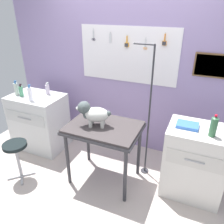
{
  "coord_description": "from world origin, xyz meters",
  "views": [
    {
      "loc": [
        1.04,
        -1.77,
        2.14
      ],
      "look_at": [
        0.09,
        0.44,
        0.97
      ],
      "focal_mm": 35.72,
      "sensor_mm": 36.0,
      "label": 1
    }
  ],
  "objects_px": {
    "grooming_arm": "(148,120)",
    "stool": "(16,151)",
    "dog": "(93,113)",
    "counter_left": "(40,122)",
    "spray_bottle_tall": "(16,89)",
    "grooming_table": "(104,132)",
    "cabinet_right": "(194,161)",
    "soda_bottle": "(214,126)"
  },
  "relations": [
    {
      "from": "cabinet_right",
      "to": "spray_bottle_tall",
      "type": "bearing_deg",
      "value": 179.88
    },
    {
      "from": "grooming_table",
      "to": "counter_left",
      "type": "relative_size",
      "value": 1.01
    },
    {
      "from": "grooming_table",
      "to": "cabinet_right",
      "type": "distance_m",
      "value": 1.13
    },
    {
      "from": "counter_left",
      "to": "grooming_arm",
      "type": "bearing_deg",
      "value": 1.36
    },
    {
      "from": "grooming_table",
      "to": "cabinet_right",
      "type": "height_order",
      "value": "cabinet_right"
    },
    {
      "from": "grooming_arm",
      "to": "stool",
      "type": "bearing_deg",
      "value": -152.69
    },
    {
      "from": "grooming_arm",
      "to": "counter_left",
      "type": "bearing_deg",
      "value": -178.64
    },
    {
      "from": "cabinet_right",
      "to": "spray_bottle_tall",
      "type": "height_order",
      "value": "spray_bottle_tall"
    },
    {
      "from": "grooming_table",
      "to": "spray_bottle_tall",
      "type": "height_order",
      "value": "spray_bottle_tall"
    },
    {
      "from": "grooming_arm",
      "to": "dog",
      "type": "height_order",
      "value": "grooming_arm"
    },
    {
      "from": "counter_left",
      "to": "spray_bottle_tall",
      "type": "bearing_deg",
      "value": -167.01
    },
    {
      "from": "soda_bottle",
      "to": "dog",
      "type": "bearing_deg",
      "value": -172.8
    },
    {
      "from": "grooming_arm",
      "to": "spray_bottle_tall",
      "type": "bearing_deg",
      "value": -176.95
    },
    {
      "from": "grooming_table",
      "to": "counter_left",
      "type": "height_order",
      "value": "counter_left"
    },
    {
      "from": "grooming_table",
      "to": "counter_left",
      "type": "distance_m",
      "value": 1.35
    },
    {
      "from": "grooming_arm",
      "to": "dog",
      "type": "xyz_separation_m",
      "value": [
        -0.58,
        -0.38,
        0.16
      ]
    },
    {
      "from": "stool",
      "to": "spray_bottle_tall",
      "type": "xyz_separation_m",
      "value": [
        -0.52,
        0.67,
        0.55
      ]
    },
    {
      "from": "counter_left",
      "to": "cabinet_right",
      "type": "bearing_deg",
      "value": -1.76
    },
    {
      "from": "grooming_arm",
      "to": "spray_bottle_tall",
      "type": "relative_size",
      "value": 7.72
    },
    {
      "from": "grooming_arm",
      "to": "cabinet_right",
      "type": "bearing_deg",
      "value": -10.45
    },
    {
      "from": "counter_left",
      "to": "soda_bottle",
      "type": "xyz_separation_m",
      "value": [
        2.48,
        -0.17,
        0.56
      ]
    },
    {
      "from": "grooming_table",
      "to": "soda_bottle",
      "type": "distance_m",
      "value": 1.23
    },
    {
      "from": "dog",
      "to": "counter_left",
      "type": "distance_m",
      "value": 1.33
    },
    {
      "from": "grooming_table",
      "to": "soda_bottle",
      "type": "height_order",
      "value": "soda_bottle"
    },
    {
      "from": "stool",
      "to": "soda_bottle",
      "type": "relative_size",
      "value": 2.2
    },
    {
      "from": "counter_left",
      "to": "stool",
      "type": "height_order",
      "value": "counter_left"
    },
    {
      "from": "soda_bottle",
      "to": "counter_left",
      "type": "bearing_deg",
      "value": 176.0
    },
    {
      "from": "grooming_table",
      "to": "dog",
      "type": "bearing_deg",
      "value": -162.19
    },
    {
      "from": "cabinet_right",
      "to": "soda_bottle",
      "type": "height_order",
      "value": "soda_bottle"
    },
    {
      "from": "grooming_table",
      "to": "stool",
      "type": "xyz_separation_m",
      "value": [
        -1.05,
        -0.44,
        -0.29
      ]
    },
    {
      "from": "cabinet_right",
      "to": "counter_left",
      "type": "bearing_deg",
      "value": 178.24
    },
    {
      "from": "grooming_arm",
      "to": "dog",
      "type": "relative_size",
      "value": 4.22
    },
    {
      "from": "counter_left",
      "to": "stool",
      "type": "distance_m",
      "value": 0.77
    },
    {
      "from": "counter_left",
      "to": "spray_bottle_tall",
      "type": "height_order",
      "value": "spray_bottle_tall"
    },
    {
      "from": "grooming_table",
      "to": "stool",
      "type": "distance_m",
      "value": 1.18
    },
    {
      "from": "grooming_table",
      "to": "dog",
      "type": "relative_size",
      "value": 2.15
    },
    {
      "from": "cabinet_right",
      "to": "soda_bottle",
      "type": "bearing_deg",
      "value": -40.91
    },
    {
      "from": "cabinet_right",
      "to": "spray_bottle_tall",
      "type": "relative_size",
      "value": 3.94
    },
    {
      "from": "dog",
      "to": "grooming_arm",
      "type": "bearing_deg",
      "value": 33.34
    },
    {
      "from": "grooming_arm",
      "to": "soda_bottle",
      "type": "bearing_deg",
      "value": -16.3
    },
    {
      "from": "spray_bottle_tall",
      "to": "grooming_table",
      "type": "bearing_deg",
      "value": -8.42
    },
    {
      "from": "soda_bottle",
      "to": "cabinet_right",
      "type": "bearing_deg",
      "value": 139.09
    }
  ]
}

